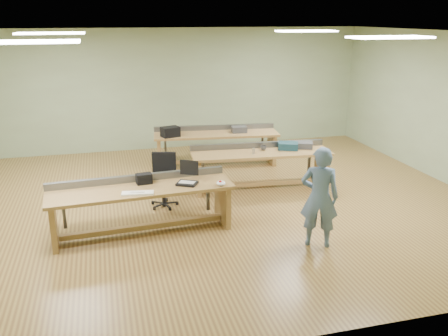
{
  "coord_description": "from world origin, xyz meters",
  "views": [
    {
      "loc": [
        -1.7,
        -7.89,
        3.28
      ],
      "look_at": [
        0.2,
        -0.6,
        0.85
      ],
      "focal_mm": 38.0,
      "sensor_mm": 36.0,
      "label": 1
    }
  ],
  "objects_px": {
    "workbench_mid": "(261,161)",
    "task_chair": "(164,187)",
    "laptop_base": "(187,183)",
    "mug": "(263,148)",
    "workbench_back": "(216,141)",
    "parts_bin_grey": "(301,145)",
    "parts_bin_teal": "(288,146)",
    "camera_bag": "(144,179)",
    "workbench_front": "(141,199)",
    "person": "(319,197)",
    "drinks_can": "(254,151)"
  },
  "relations": [
    {
      "from": "workbench_mid",
      "to": "task_chair",
      "type": "distance_m",
      "value": 2.03
    },
    {
      "from": "laptop_base",
      "to": "mug",
      "type": "bearing_deg",
      "value": 69.98
    },
    {
      "from": "workbench_back",
      "to": "parts_bin_grey",
      "type": "bearing_deg",
      "value": -44.37
    },
    {
      "from": "parts_bin_teal",
      "to": "mug",
      "type": "distance_m",
      "value": 0.5
    },
    {
      "from": "camera_bag",
      "to": "mug",
      "type": "relative_size",
      "value": 2.09
    },
    {
      "from": "workbench_front",
      "to": "parts_bin_teal",
      "type": "relative_size",
      "value": 7.52
    },
    {
      "from": "person",
      "to": "mug",
      "type": "bearing_deg",
      "value": -66.53
    },
    {
      "from": "laptop_base",
      "to": "parts_bin_grey",
      "type": "relative_size",
      "value": 0.71
    },
    {
      "from": "parts_bin_grey",
      "to": "workbench_mid",
      "type": "bearing_deg",
      "value": -176.39
    },
    {
      "from": "person",
      "to": "workbench_back",
      "type": "bearing_deg",
      "value": -58.65
    },
    {
      "from": "person",
      "to": "parts_bin_teal",
      "type": "bearing_deg",
      "value": -77.43
    },
    {
      "from": "laptop_base",
      "to": "task_chair",
      "type": "xyz_separation_m",
      "value": [
        -0.24,
        1.07,
        -0.42
      ]
    },
    {
      "from": "person",
      "to": "mug",
      "type": "distance_m",
      "value": 2.64
    },
    {
      "from": "task_chair",
      "to": "parts_bin_teal",
      "type": "distance_m",
      "value": 2.63
    },
    {
      "from": "mug",
      "to": "workbench_mid",
      "type": "bearing_deg",
      "value": -134.38
    },
    {
      "from": "workbench_back",
      "to": "parts_bin_teal",
      "type": "distance_m",
      "value": 2.02
    },
    {
      "from": "workbench_front",
      "to": "person",
      "type": "xyz_separation_m",
      "value": [
        2.48,
        -1.1,
        0.21
      ]
    },
    {
      "from": "person",
      "to": "workbench_mid",
      "type": "bearing_deg",
      "value": -64.86
    },
    {
      "from": "workbench_back",
      "to": "task_chair",
      "type": "height_order",
      "value": "task_chair"
    },
    {
      "from": "parts_bin_teal",
      "to": "parts_bin_grey",
      "type": "height_order",
      "value": "parts_bin_teal"
    },
    {
      "from": "parts_bin_teal",
      "to": "camera_bag",
      "type": "bearing_deg",
      "value": -155.97
    },
    {
      "from": "person",
      "to": "parts_bin_grey",
      "type": "relative_size",
      "value": 3.54
    },
    {
      "from": "camera_bag",
      "to": "parts_bin_grey",
      "type": "bearing_deg",
      "value": 16.19
    },
    {
      "from": "workbench_front",
      "to": "task_chair",
      "type": "relative_size",
      "value": 3.02
    },
    {
      "from": "workbench_mid",
      "to": "person",
      "type": "distance_m",
      "value": 2.57
    },
    {
      "from": "camera_bag",
      "to": "drinks_can",
      "type": "height_order",
      "value": "camera_bag"
    },
    {
      "from": "laptop_base",
      "to": "drinks_can",
      "type": "bearing_deg",
      "value": 70.55
    },
    {
      "from": "mug",
      "to": "drinks_can",
      "type": "distance_m",
      "value": 0.34
    },
    {
      "from": "workbench_front",
      "to": "laptop_base",
      "type": "relative_size",
      "value": 9.45
    },
    {
      "from": "workbench_mid",
      "to": "workbench_front",
      "type": "bearing_deg",
      "value": -144.7
    },
    {
      "from": "mug",
      "to": "parts_bin_grey",
      "type": "bearing_deg",
      "value": -1.65
    },
    {
      "from": "task_chair",
      "to": "parts_bin_grey",
      "type": "bearing_deg",
      "value": 24.85
    },
    {
      "from": "workbench_front",
      "to": "mug",
      "type": "distance_m",
      "value": 2.97
    },
    {
      "from": "parts_bin_teal",
      "to": "parts_bin_grey",
      "type": "xyz_separation_m",
      "value": [
        0.3,
        0.03,
        -0.01
      ]
    },
    {
      "from": "workbench_mid",
      "to": "drinks_can",
      "type": "bearing_deg",
      "value": -141.51
    },
    {
      "from": "workbench_front",
      "to": "task_chair",
      "type": "bearing_deg",
      "value": 61.08
    },
    {
      "from": "laptop_base",
      "to": "task_chair",
      "type": "bearing_deg",
      "value": 131.5
    },
    {
      "from": "workbench_front",
      "to": "mug",
      "type": "relative_size",
      "value": 24.98
    },
    {
      "from": "workbench_front",
      "to": "drinks_can",
      "type": "relative_size",
      "value": 26.75
    },
    {
      "from": "drinks_can",
      "to": "parts_bin_teal",
      "type": "bearing_deg",
      "value": 11.11
    },
    {
      "from": "workbench_back",
      "to": "mug",
      "type": "relative_size",
      "value": 24.8
    },
    {
      "from": "parts_bin_teal",
      "to": "mug",
      "type": "bearing_deg",
      "value": 173.54
    },
    {
      "from": "camera_bag",
      "to": "drinks_can",
      "type": "bearing_deg",
      "value": 21.7
    },
    {
      "from": "task_chair",
      "to": "parts_bin_teal",
      "type": "xyz_separation_m",
      "value": [
        2.55,
        0.46,
        0.47
      ]
    },
    {
      "from": "camera_bag",
      "to": "mug",
      "type": "bearing_deg",
      "value": 22.85
    },
    {
      "from": "drinks_can",
      "to": "workbench_front",
      "type": "bearing_deg",
      "value": -149.58
    },
    {
      "from": "workbench_front",
      "to": "task_chair",
      "type": "distance_m",
      "value": 1.14
    },
    {
      "from": "parts_bin_teal",
      "to": "mug",
      "type": "relative_size",
      "value": 3.32
    },
    {
      "from": "parts_bin_teal",
      "to": "workbench_mid",
      "type": "bearing_deg",
      "value": -177.84
    },
    {
      "from": "mug",
      "to": "workbench_front",
      "type": "bearing_deg",
      "value": -148.75
    }
  ]
}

